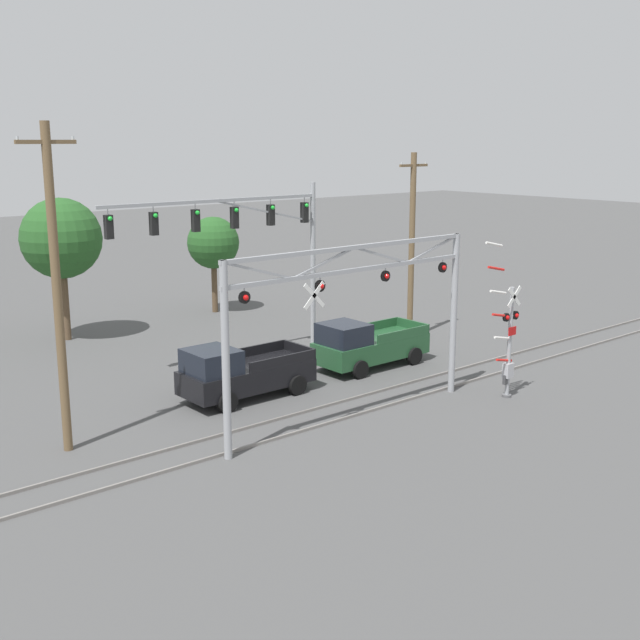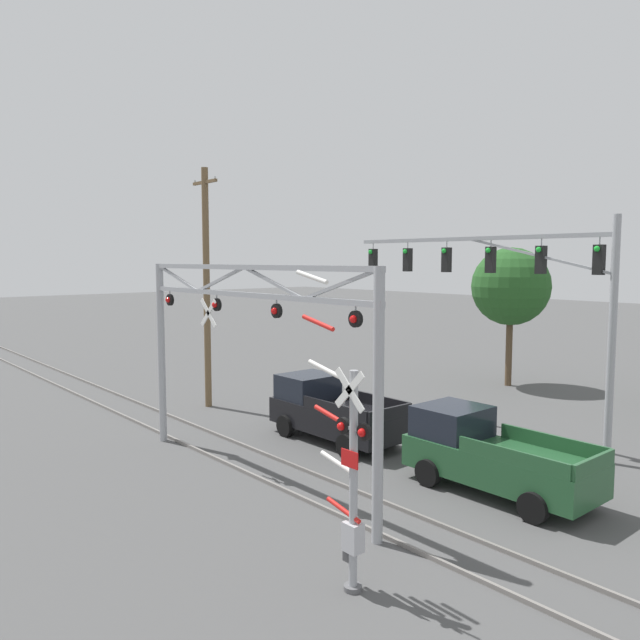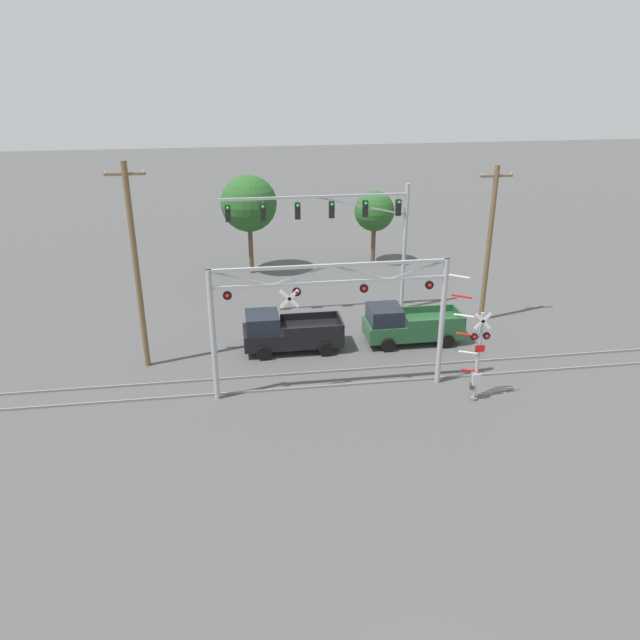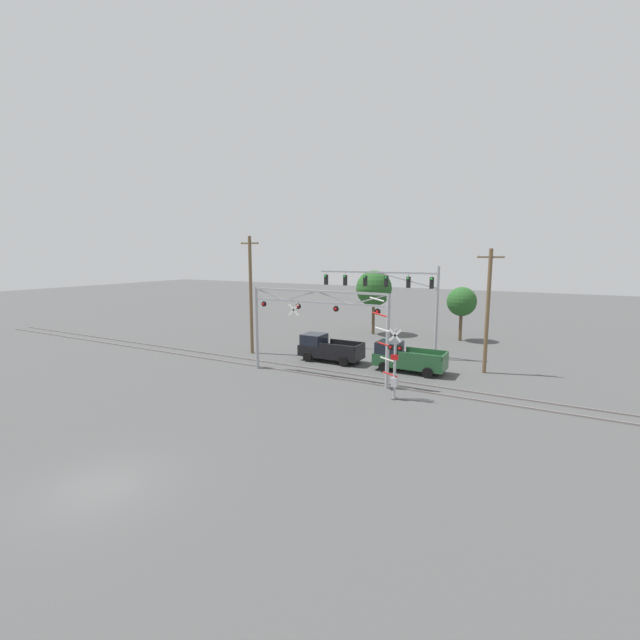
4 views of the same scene
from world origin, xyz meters
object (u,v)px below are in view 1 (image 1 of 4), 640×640
(crossing_signal_mast, at_px, (508,342))
(utility_pole_right, at_px, (412,245))
(utility_pole_left, at_px, (57,288))
(background_tree_far_left_verge, at_px, (213,243))
(pickup_truck_following, at_px, (366,345))
(background_tree_beyond_span, at_px, (61,239))
(crossing_gantry, at_px, (353,304))
(traffic_signal_span, at_px, (257,234))
(pickup_truck_lead, at_px, (241,373))

(crossing_signal_mast, bearing_deg, utility_pole_right, 65.57)
(utility_pole_left, xyz_separation_m, background_tree_far_left_verge, (14.85, 14.50, -1.28))
(pickup_truck_following, relative_size, background_tree_beyond_span, 0.75)
(pickup_truck_following, height_order, utility_pole_right, utility_pole_right)
(crossing_gantry, relative_size, background_tree_beyond_span, 1.54)
(utility_pole_right, distance_m, background_tree_beyond_span, 16.70)
(crossing_signal_mast, height_order, background_tree_beyond_span, background_tree_beyond_span)
(traffic_signal_span, relative_size, background_tree_far_left_verge, 2.01)
(crossing_gantry, distance_m, crossing_signal_mast, 6.72)
(crossing_signal_mast, relative_size, pickup_truck_following, 1.17)
(pickup_truck_following, height_order, utility_pole_left, utility_pole_left)
(crossing_gantry, xyz_separation_m, pickup_truck_lead, (-1.52, 4.56, -3.14))
(traffic_signal_span, height_order, pickup_truck_following, traffic_signal_span)
(background_tree_far_left_verge, bearing_deg, pickup_truck_following, -95.31)
(background_tree_beyond_span, relative_size, background_tree_far_left_verge, 1.28)
(crossing_gantry, distance_m, pickup_truck_lead, 5.74)
(traffic_signal_span, xyz_separation_m, utility_pole_left, (-11.36, -5.49, -0.30))
(crossing_signal_mast, bearing_deg, background_tree_far_left_verge, 89.78)
(utility_pole_left, distance_m, background_tree_far_left_verge, 20.80)
(utility_pole_left, bearing_deg, background_tree_beyond_span, 66.89)
(crossing_signal_mast, relative_size, utility_pole_right, 0.68)
(pickup_truck_lead, height_order, background_tree_beyond_span, background_tree_beyond_span)
(crossing_gantry, bearing_deg, pickup_truck_following, 42.66)
(background_tree_far_left_verge, bearing_deg, crossing_signal_mast, -90.22)
(utility_pole_left, bearing_deg, traffic_signal_span, 25.81)
(crossing_signal_mast, bearing_deg, pickup_truck_following, 100.65)
(utility_pole_left, bearing_deg, pickup_truck_lead, 5.86)
(pickup_truck_following, distance_m, utility_pole_left, 14.23)
(utility_pole_right, bearing_deg, traffic_signal_span, 162.06)
(crossing_gantry, height_order, background_tree_far_left_verge, crossing_gantry)
(background_tree_beyond_span, bearing_deg, utility_pole_left, -113.11)
(pickup_truck_lead, relative_size, background_tree_far_left_verge, 0.95)
(pickup_truck_following, relative_size, utility_pole_right, 0.58)
(pickup_truck_lead, distance_m, utility_pole_left, 8.27)
(crossing_signal_mast, distance_m, pickup_truck_following, 6.60)
(traffic_signal_span, bearing_deg, background_tree_far_left_verge, 68.79)
(crossing_signal_mast, distance_m, traffic_signal_span, 12.10)
(background_tree_far_left_verge, bearing_deg, background_tree_beyond_span, -174.88)
(crossing_gantry, xyz_separation_m, background_tree_far_left_verge, (6.24, 18.33, -0.24))
(crossing_signal_mast, height_order, traffic_signal_span, traffic_signal_span)
(pickup_truck_lead, bearing_deg, crossing_gantry, -71.56)
(crossing_signal_mast, xyz_separation_m, utility_pole_left, (-14.78, 5.64, 3.01))
(crossing_gantry, bearing_deg, pickup_truck_lead, 108.44)
(pickup_truck_following, relative_size, utility_pole_left, 0.51)
(utility_pole_left, xyz_separation_m, utility_pole_right, (18.74, 3.10, -0.56))
(crossing_gantry, xyz_separation_m, traffic_signal_span, (2.75, 9.32, 1.34))
(crossing_gantry, height_order, pickup_truck_lead, crossing_gantry)
(traffic_signal_span, xyz_separation_m, pickup_truck_following, (2.22, -4.75, -4.49))
(crossing_gantry, xyz_separation_m, utility_pole_left, (-8.61, 3.83, 1.05))
(traffic_signal_span, bearing_deg, pickup_truck_following, -64.93)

